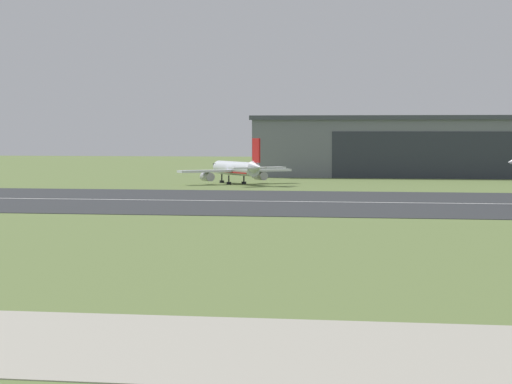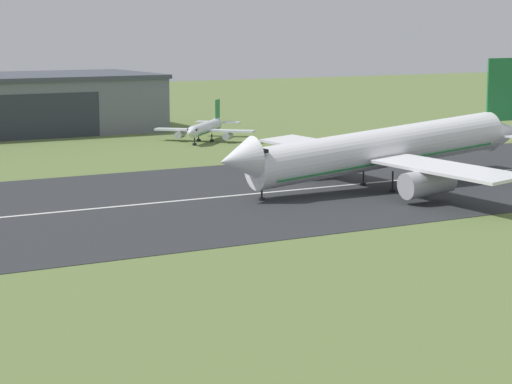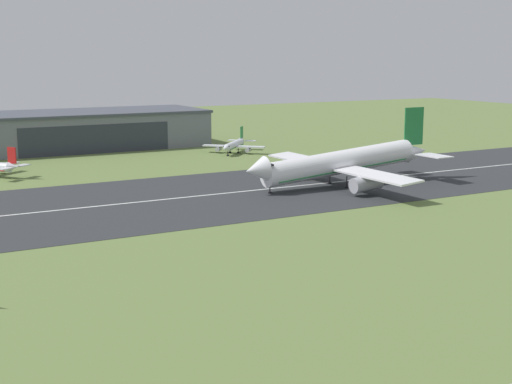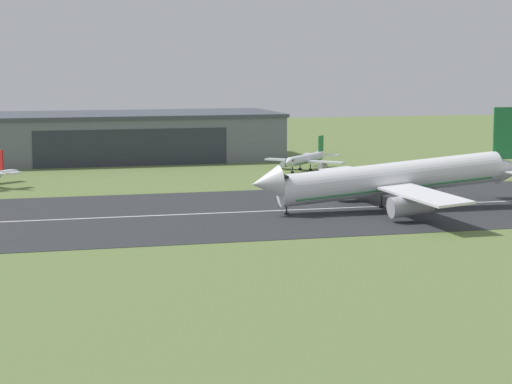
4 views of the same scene
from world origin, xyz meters
name	(u,v)px [view 3 (image 3 of 4)]	position (x,y,z in m)	size (l,w,h in m)	color
ground_plane	(284,287)	(0.00, 64.20, 0.00)	(664.18, 664.18, 0.00)	olive
runway_strip	(128,203)	(0.00, 128.39, 0.03)	(424.18, 55.75, 0.06)	#2B2D30
runway_centreline	(128,203)	(0.00, 128.39, 0.07)	(381.76, 0.70, 0.01)	silver
hangar_building	(82,130)	(17.22, 225.53, 6.29)	(82.59, 33.57, 12.55)	slate
airplane_landing	(341,163)	(51.86, 123.64, 5.57)	(53.85, 53.28, 18.12)	white
airplane_parked_centre	(234,145)	(56.61, 189.13, 2.63)	(19.26, 19.17, 7.84)	silver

